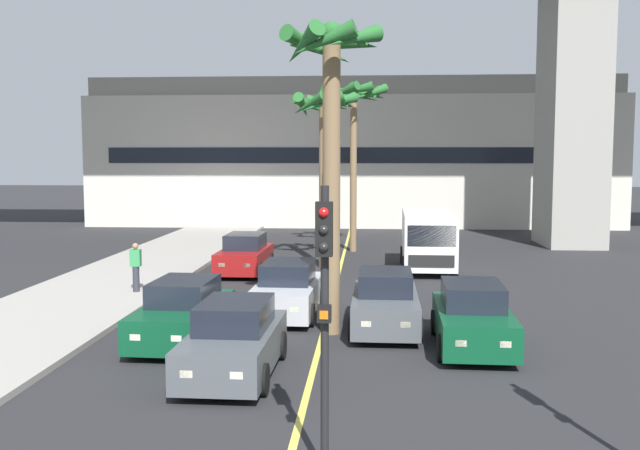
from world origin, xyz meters
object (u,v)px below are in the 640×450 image
(palm_tree_mid_median, at_px, (354,109))
(pedestrian_near_crosswalk, at_px, (136,266))
(car_queue_fifth, at_px, (288,291))
(palm_tree_far_median, at_px, (325,128))
(car_queue_sixth, at_px, (234,341))
(delivery_van, at_px, (428,238))
(car_queue_fourth, at_px, (183,314))
(traffic_light_median_near, at_px, (324,291))
(car_queue_front, at_px, (385,303))
(palm_tree_near_median, at_px, (332,101))
(car_queue_third, at_px, (473,318))
(traffic_light_median_far, at_px, (326,209))
(car_queue_second, at_px, (245,255))

(palm_tree_mid_median, bearing_deg, pedestrian_near_crosswalk, -120.28)
(car_queue_fifth, distance_m, palm_tree_far_median, 10.61)
(pedestrian_near_crosswalk, bearing_deg, car_queue_fifth, -25.90)
(car_queue_sixth, bearing_deg, car_queue_fifth, 85.25)
(delivery_van, distance_m, pedestrian_near_crosswalk, 11.89)
(car_queue_fourth, height_order, delivery_van, delivery_van)
(car_queue_sixth, distance_m, palm_tree_mid_median, 21.21)
(traffic_light_median_near, relative_size, palm_tree_mid_median, 0.51)
(car_queue_front, bearing_deg, car_queue_fifth, 151.27)
(car_queue_fourth, relative_size, palm_tree_near_median, 0.52)
(car_queue_fifth, distance_m, palm_tree_mid_median, 15.76)
(traffic_light_median_near, bearing_deg, palm_tree_mid_median, 90.34)
(car_queue_front, bearing_deg, palm_tree_far_median, 101.95)
(delivery_van, relative_size, palm_tree_far_median, 0.72)
(car_queue_third, distance_m, palm_tree_near_median, 6.44)
(traffic_light_median_far, xyz_separation_m, palm_tree_far_median, (-0.30, 4.07, 3.06))
(palm_tree_mid_median, distance_m, pedestrian_near_crosswalk, 14.92)
(palm_tree_near_median, bearing_deg, car_queue_front, 19.06)
(car_queue_third, distance_m, car_queue_fifth, 5.82)
(car_queue_third, bearing_deg, delivery_van, 90.55)
(car_queue_sixth, distance_m, traffic_light_median_near, 5.61)
(car_queue_second, relative_size, delivery_van, 0.78)
(delivery_van, xyz_separation_m, traffic_light_median_near, (-3.01, -19.43, 1.43))
(traffic_light_median_near, xyz_separation_m, palm_tree_near_median, (-0.34, 8.51, 3.30))
(traffic_light_median_far, bearing_deg, car_queue_front, -73.57)
(delivery_van, relative_size, pedestrian_near_crosswalk, 3.27)
(delivery_van, relative_size, palm_tree_near_median, 0.66)
(car_queue_second, height_order, palm_tree_near_median, palm_tree_near_median)
(car_queue_fifth, bearing_deg, palm_tree_mid_median, 83.75)
(car_queue_sixth, bearing_deg, traffic_light_median_near, -65.16)
(traffic_light_median_far, relative_size, palm_tree_near_median, 0.53)
(car_queue_sixth, xyz_separation_m, delivery_van, (5.22, 14.67, 0.57))
(car_queue_fifth, bearing_deg, palm_tree_near_median, -55.45)
(delivery_van, bearing_deg, car_queue_third, -89.45)
(car_queue_sixth, bearing_deg, car_queue_second, 98.87)
(car_queue_sixth, bearing_deg, delivery_van, 70.42)
(car_queue_second, distance_m, car_queue_fifth, 7.96)
(car_queue_fourth, distance_m, palm_tree_near_median, 6.53)
(car_queue_front, relative_size, delivery_van, 0.78)
(car_queue_fifth, xyz_separation_m, pedestrian_near_crosswalk, (-5.33, 2.59, 0.28))
(car_queue_second, height_order, car_queue_sixth, same)
(palm_tree_near_median, bearing_deg, traffic_light_median_near, -87.72)
(traffic_light_median_near, distance_m, pedestrian_near_crosswalk, 14.99)
(car_queue_fourth, bearing_deg, delivery_van, 59.97)
(delivery_van, bearing_deg, car_queue_second, -169.37)
(car_queue_third, height_order, delivery_van, delivery_van)
(car_queue_second, relative_size, palm_tree_far_median, 0.57)
(car_queue_fourth, xyz_separation_m, delivery_van, (6.99, 12.09, 0.57))
(car_queue_fourth, distance_m, delivery_van, 13.97)
(car_queue_second, distance_m, traffic_light_median_near, 18.67)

